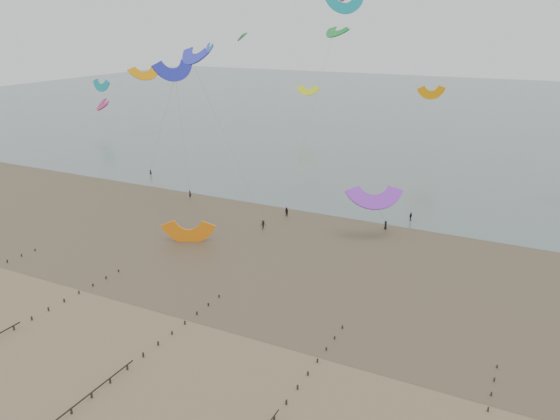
# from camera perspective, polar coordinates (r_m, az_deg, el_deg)

# --- Properties ---
(ground) EXTENTS (500.00, 500.00, 0.00)m
(ground) POSITION_cam_1_polar(r_m,az_deg,el_deg) (70.38, -14.60, -12.28)
(ground) COLOR brown
(ground) RESTS_ON ground
(sea_and_shore) EXTENTS (500.00, 665.00, 0.03)m
(sea_and_shore) POSITION_cam_1_polar(r_m,az_deg,el_deg) (97.58, -3.28, -2.52)
(sea_and_shore) COLOR #475654
(sea_and_shore) RESTS_ON ground
(kitesurfer_lead) EXTENTS (0.62, 0.42, 1.64)m
(kitesurfer_lead) POSITION_cam_1_polar(r_m,az_deg,el_deg) (118.78, -9.38, 1.66)
(kitesurfer_lead) COLOR black
(kitesurfer_lead) RESTS_ON ground
(kitesurfers) EXTENTS (133.39, 20.81, 1.84)m
(kitesurfers) POSITION_cam_1_polar(r_m,az_deg,el_deg) (100.87, 13.89, -1.83)
(kitesurfers) COLOR black
(kitesurfers) RESTS_ON ground
(grounded_kite) EXTENTS (9.48, 8.63, 4.24)m
(grounded_kite) POSITION_cam_1_polar(r_m,az_deg,el_deg) (95.41, -9.48, -3.29)
(grounded_kite) COLOR orange
(grounded_kite) RESTS_ON ground
(kites_airborne) EXTENTS (240.05, 119.82, 43.34)m
(kites_airborne) POSITION_cam_1_polar(r_m,az_deg,el_deg) (144.19, 7.73, 12.87)
(kites_airborne) COLOR #9B0E51
(kites_airborne) RESTS_ON ground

